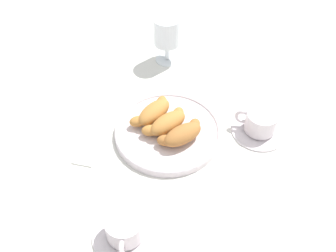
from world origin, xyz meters
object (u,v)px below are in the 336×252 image
(croissant_small, at_px, (167,123))
(croissant_extra, at_px, (153,112))
(coffee_cup_far, at_px, (125,229))
(pastry_plate, at_px, (168,131))
(croissant_large, at_px, (182,134))
(sugar_packet, at_px, (84,159))
(coffee_cup_near, at_px, (260,124))
(juice_glass_left, at_px, (167,34))

(croissant_small, relative_size, croissant_extra, 1.06)
(coffee_cup_far, bearing_deg, pastry_plate, 53.09)
(pastry_plate, xyz_separation_m, coffee_cup_far, (-0.17, -0.23, 0.02))
(croissant_large, xyz_separation_m, croissant_small, (-0.02, 0.05, 0.00))
(sugar_packet, bearing_deg, pastry_plate, 34.84)
(pastry_plate, relative_size, croissant_small, 2.03)
(croissant_extra, relative_size, coffee_cup_far, 0.90)
(coffee_cup_near, bearing_deg, sugar_packet, 172.64)
(pastry_plate, distance_m, sugar_packet, 0.21)
(croissant_large, bearing_deg, sugar_packet, 171.91)
(juice_glass_left, bearing_deg, croissant_small, -109.37)
(croissant_small, relative_size, juice_glass_left, 0.92)
(coffee_cup_near, relative_size, juice_glass_left, 0.97)
(croissant_large, height_order, sugar_packet, croissant_large)
(croissant_large, relative_size, coffee_cup_near, 0.98)
(juice_glass_left, xyz_separation_m, sugar_packet, (-0.31, -0.29, -0.09))
(croissant_large, bearing_deg, coffee_cup_far, -135.90)
(croissant_extra, xyz_separation_m, coffee_cup_far, (-0.15, -0.27, -0.01))
(croissant_large, bearing_deg, coffee_cup_near, -6.49)
(pastry_plate, relative_size, coffee_cup_near, 1.93)
(croissant_extra, height_order, coffee_cup_near, same)
(sugar_packet, bearing_deg, coffee_cup_near, 24.78)
(juice_glass_left, height_order, sugar_packet, juice_glass_left)
(croissant_extra, distance_m, coffee_cup_far, 0.31)
(coffee_cup_far, relative_size, juice_glass_left, 0.97)
(croissant_large, bearing_deg, juice_glass_left, 76.60)
(juice_glass_left, distance_m, sugar_packet, 0.43)
(pastry_plate, xyz_separation_m, sugar_packet, (-0.21, -0.01, -0.01))
(croissant_large, relative_size, juice_glass_left, 0.95)
(coffee_cup_near, xyz_separation_m, juice_glass_left, (-0.12, 0.34, 0.07))
(croissant_large, distance_m, sugar_packet, 0.24)
(pastry_plate, distance_m, croissant_small, 0.03)
(coffee_cup_near, bearing_deg, coffee_cup_far, -157.34)
(croissant_large, relative_size, croissant_small, 1.03)
(croissant_large, xyz_separation_m, croissant_extra, (-0.04, 0.09, 0.00))
(coffee_cup_far, distance_m, sugar_packet, 0.22)
(croissant_extra, relative_size, coffee_cup_near, 0.90)
(juice_glass_left, relative_size, sugar_packet, 2.80)
(croissant_small, distance_m, coffee_cup_near, 0.23)
(coffee_cup_near, xyz_separation_m, coffee_cup_far, (-0.38, -0.16, 0.00))
(croissant_small, relative_size, coffee_cup_near, 0.95)
(croissant_small, relative_size, sugar_packet, 2.58)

